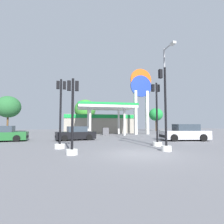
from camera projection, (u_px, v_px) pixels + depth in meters
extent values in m
plane|color=slate|center=(140.00, 154.00, 9.56)|extent=(90.00, 90.00, 0.00)
cube|color=gray|center=(100.00, 124.00, 31.65)|extent=(12.61, 5.51, 3.30)
cube|color=#148C38|center=(102.00, 116.00, 29.00)|extent=(12.61, 0.12, 0.60)
cube|color=white|center=(106.00, 108.00, 25.93)|extent=(8.29, 5.97, 0.35)
cube|color=#148C38|center=(106.00, 106.00, 25.96)|extent=(8.39, 6.07, 0.30)
cylinder|color=silver|center=(90.00, 122.00, 23.65)|extent=(0.32, 0.32, 3.97)
cylinder|color=silver|center=(124.00, 122.00, 24.73)|extent=(0.32, 0.32, 3.97)
cylinder|color=silver|center=(88.00, 122.00, 26.85)|extent=(0.32, 0.32, 3.97)
cylinder|color=silver|center=(119.00, 122.00, 27.92)|extent=(0.32, 0.32, 3.97)
cube|color=#4C4C51|center=(106.00, 131.00, 25.69)|extent=(0.90, 0.60, 1.10)
cube|color=white|center=(135.00, 112.00, 27.53)|extent=(0.40, 0.56, 7.09)
cube|color=white|center=(147.00, 112.00, 27.96)|extent=(0.40, 0.56, 7.09)
cylinder|color=navy|center=(141.00, 86.00, 28.04)|extent=(3.59, 0.22, 3.59)
cylinder|color=#EA4C0C|center=(141.00, 80.00, 28.14)|extent=(3.59, 0.22, 3.59)
cube|color=white|center=(141.00, 83.00, 28.14)|extent=(3.30, 0.08, 0.65)
cylinder|color=black|center=(65.00, 138.00, 16.49)|extent=(0.63, 0.32, 0.61)
cylinder|color=black|center=(62.00, 137.00, 17.98)|extent=(0.63, 0.32, 0.61)
cylinder|color=black|center=(89.00, 137.00, 17.47)|extent=(0.63, 0.32, 0.61)
cylinder|color=black|center=(85.00, 136.00, 18.96)|extent=(0.63, 0.32, 0.61)
cube|color=black|center=(76.00, 135.00, 17.74)|extent=(4.22, 2.40, 0.72)
cube|color=#2D3842|center=(77.00, 129.00, 17.84)|extent=(2.14, 1.81, 0.61)
cube|color=black|center=(56.00, 137.00, 16.95)|extent=(0.41, 1.58, 0.23)
cylinder|color=black|center=(20.00, 137.00, 17.56)|extent=(0.65, 0.28, 0.63)
cylinder|color=black|center=(17.00, 138.00, 15.95)|extent=(0.65, 0.28, 0.63)
cube|color=#1E5928|center=(4.00, 136.00, 16.36)|extent=(4.32, 2.18, 0.75)
cube|color=#2D3842|center=(2.00, 129.00, 16.35)|extent=(2.14, 1.75, 0.63)
cube|color=black|center=(27.00, 137.00, 17.00)|extent=(0.30, 1.66, 0.24)
cylinder|color=black|center=(174.00, 138.00, 16.28)|extent=(0.73, 0.37, 0.70)
cylinder|color=black|center=(167.00, 136.00, 18.17)|extent=(0.73, 0.37, 0.70)
cylinder|color=black|center=(203.00, 138.00, 16.39)|extent=(0.73, 0.37, 0.70)
cylinder|color=black|center=(193.00, 136.00, 18.27)|extent=(0.73, 0.37, 0.70)
cube|color=#B2B2BA|center=(184.00, 135.00, 17.29)|extent=(4.88, 2.74, 0.83)
cube|color=#2D3842|center=(186.00, 128.00, 17.35)|extent=(2.47, 2.08, 0.70)
cube|color=black|center=(162.00, 136.00, 17.20)|extent=(0.46, 1.83, 0.26)
cylinder|color=silver|center=(157.00, 144.00, 13.07)|extent=(0.76, 0.76, 0.29)
cylinder|color=black|center=(157.00, 112.00, 13.24)|extent=(0.14, 0.14, 4.62)
cube|color=black|center=(153.00, 88.00, 13.48)|extent=(0.21, 0.20, 0.57)
sphere|color=red|center=(152.00, 86.00, 13.61)|extent=(0.15, 0.15, 0.15)
sphere|color=#D89E0C|center=(152.00, 88.00, 13.60)|extent=(0.15, 0.15, 0.15)
sphere|color=green|center=(152.00, 91.00, 13.59)|extent=(0.15, 0.15, 0.15)
cube|color=black|center=(158.00, 88.00, 13.57)|extent=(0.21, 0.20, 0.57)
sphere|color=red|center=(157.00, 86.00, 13.71)|extent=(0.15, 0.15, 0.15)
sphere|color=#D89E0C|center=(157.00, 89.00, 13.69)|extent=(0.15, 0.15, 0.15)
sphere|color=green|center=(157.00, 91.00, 13.68)|extent=(0.15, 0.15, 0.15)
cylinder|color=silver|center=(166.00, 148.00, 10.59)|extent=(0.61, 0.61, 0.34)
cylinder|color=black|center=(165.00, 106.00, 10.78)|extent=(0.14, 0.14, 4.99)
cube|color=black|center=(160.00, 74.00, 11.03)|extent=(0.21, 0.20, 0.57)
sphere|color=red|center=(159.00, 72.00, 11.16)|extent=(0.15, 0.15, 0.15)
sphere|color=#D89E0C|center=(160.00, 74.00, 11.15)|extent=(0.15, 0.15, 0.15)
sphere|color=green|center=(160.00, 77.00, 11.13)|extent=(0.15, 0.15, 0.15)
cylinder|color=silver|center=(72.00, 152.00, 9.37)|extent=(0.64, 0.64, 0.29)
cylinder|color=black|center=(72.00, 113.00, 9.51)|extent=(0.14, 0.14, 3.97)
cube|color=black|center=(69.00, 86.00, 9.73)|extent=(0.21, 0.20, 0.57)
sphere|color=red|center=(69.00, 83.00, 9.86)|extent=(0.15, 0.15, 0.15)
sphere|color=#D89E0C|center=(69.00, 86.00, 9.85)|extent=(0.15, 0.15, 0.15)
sphere|color=green|center=(69.00, 89.00, 9.84)|extent=(0.15, 0.15, 0.15)
cube|color=black|center=(77.00, 86.00, 9.82)|extent=(0.21, 0.20, 0.57)
sphere|color=red|center=(77.00, 83.00, 9.96)|extent=(0.15, 0.15, 0.15)
sphere|color=#D89E0C|center=(77.00, 86.00, 9.94)|extent=(0.15, 0.15, 0.15)
sphere|color=green|center=(77.00, 90.00, 9.93)|extent=(0.15, 0.15, 0.15)
cylinder|color=silver|center=(60.00, 146.00, 11.68)|extent=(0.71, 0.71, 0.31)
cylinder|color=black|center=(61.00, 111.00, 11.85)|extent=(0.14, 0.14, 4.52)
cube|color=black|center=(58.00, 85.00, 12.08)|extent=(0.21, 0.20, 0.57)
sphere|color=red|center=(58.00, 83.00, 12.22)|extent=(0.15, 0.15, 0.15)
sphere|color=#D89E0C|center=(58.00, 85.00, 12.20)|extent=(0.15, 0.15, 0.15)
sphere|color=green|center=(58.00, 88.00, 12.19)|extent=(0.15, 0.15, 0.15)
cube|color=black|center=(64.00, 85.00, 12.18)|extent=(0.21, 0.20, 0.57)
sphere|color=red|center=(65.00, 83.00, 12.31)|extent=(0.15, 0.15, 0.15)
sphere|color=#D89E0C|center=(65.00, 86.00, 12.30)|extent=(0.15, 0.15, 0.15)
sphere|color=green|center=(64.00, 88.00, 12.29)|extent=(0.15, 0.15, 0.15)
cylinder|color=brown|center=(7.00, 124.00, 31.45)|extent=(0.32, 0.32, 3.20)
ellipsoid|color=#276130|center=(8.00, 107.00, 31.67)|extent=(4.35, 4.35, 4.01)
cylinder|color=brown|center=(85.00, 124.00, 35.67)|extent=(0.29, 0.29, 3.04)
ellipsoid|color=#378A2F|center=(85.00, 109.00, 35.89)|extent=(4.41, 4.41, 4.15)
cylinder|color=brown|center=(156.00, 125.00, 39.75)|extent=(0.29, 0.29, 2.64)
ellipsoid|color=#20883A|center=(156.00, 114.00, 39.92)|extent=(3.25, 3.25, 2.96)
cylinder|color=gray|center=(165.00, 97.00, 12.74)|extent=(0.12, 0.12, 7.43)
cylinder|color=gray|center=(168.00, 47.00, 12.40)|extent=(0.09, 1.20, 0.09)
cube|color=beige|center=(173.00, 43.00, 11.81)|extent=(0.24, 0.44, 0.16)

